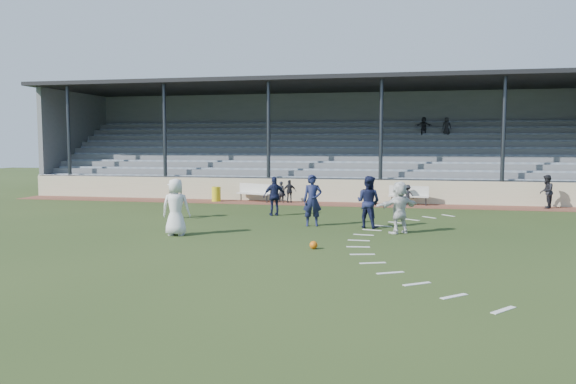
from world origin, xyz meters
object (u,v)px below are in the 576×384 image
(player_navy_lead, at_px, (313,200))
(official, at_px, (546,192))
(trash_bin, at_px, (216,194))
(bench_right, at_px, (409,193))
(bench_left, at_px, (254,191))
(player_white_lead, at_px, (176,207))
(football, at_px, (314,245))

(player_navy_lead, distance_m, official, 12.68)
(trash_bin, bearing_deg, bench_right, 2.25)
(bench_left, xyz_separation_m, trash_bin, (-2.04, -0.26, -0.18))
(player_white_lead, bearing_deg, football, 155.40)
(bench_left, xyz_separation_m, official, (14.42, -0.14, 0.23))
(bench_left, bearing_deg, player_navy_lead, -39.67)
(trash_bin, distance_m, player_navy_lead, 10.08)
(football, height_order, player_navy_lead, player_navy_lead)
(bench_left, bearing_deg, bench_right, 22.13)
(bench_right, xyz_separation_m, official, (6.40, -0.27, 0.23))
(bench_right, bearing_deg, bench_left, -168.49)
(trash_bin, height_order, player_navy_lead, player_navy_lead)
(football, bearing_deg, bench_right, 77.49)
(official, bearing_deg, player_navy_lead, -32.50)
(bench_left, height_order, football, bench_left)
(football, distance_m, player_navy_lead, 4.69)
(player_white_lead, bearing_deg, trash_bin, -85.90)
(football, relative_size, player_white_lead, 0.12)
(player_navy_lead, height_order, official, player_navy_lead)
(bench_right, bearing_deg, trash_bin, -167.20)
(football, bearing_deg, player_white_lead, 163.40)
(bench_right, height_order, official, official)
(bench_right, distance_m, player_navy_lead, 8.86)
(trash_bin, relative_size, player_white_lead, 0.40)
(player_white_lead, distance_m, official, 17.86)
(bench_right, xyz_separation_m, player_navy_lead, (-3.59, -8.09, 0.39))
(football, height_order, official, official)
(official, bearing_deg, trash_bin, -70.15)
(bench_left, relative_size, bench_right, 0.99)
(player_white_lead, bearing_deg, bench_left, -96.60)
(bench_left, height_order, bench_right, same)
(bench_right, relative_size, football, 8.51)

